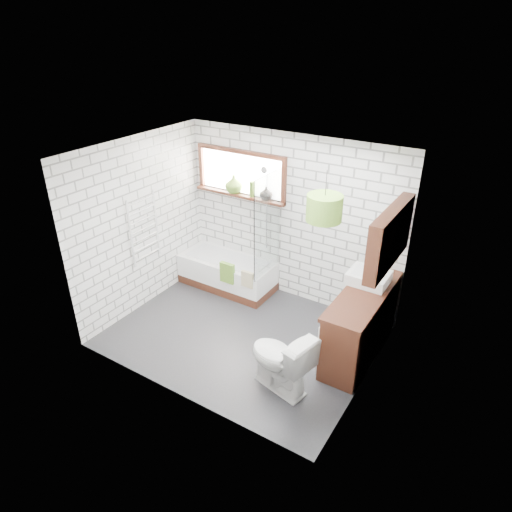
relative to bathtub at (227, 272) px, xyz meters
The scene contains 22 objects.
floor 1.36m from the bathtub, 46.02° to the right, with size 3.40×2.60×0.01m, color #27272A.
ceiling 2.63m from the bathtub, 46.02° to the right, with size 3.40×2.60×0.01m, color white.
wall_back 1.41m from the bathtub, 20.02° to the left, with size 3.40×0.01×2.50m, color white.
wall_front 2.65m from the bathtub, 67.69° to the right, with size 3.40×0.01×2.50m, color white.
wall_left 1.59m from the bathtub, 128.69° to the right, with size 0.01×2.60×2.50m, color white.
wall_right 2.98m from the bathtub, 20.11° to the right, with size 0.01×2.60×2.50m, color white.
window 1.58m from the bathtub, 74.47° to the left, with size 1.52×0.16×0.68m, color #35170E.
towel_radiator 1.54m from the bathtub, 127.02° to the right, with size 0.06×0.52×1.00m, color white.
mirror_cabinet 2.94m from the bathtub, ahead, with size 0.16×1.20×0.70m, color #35170E.
shower_riser 1.26m from the bathtub, 28.97° to the left, with size 0.02×0.02×1.30m, color silver.
bathtub is the anchor object (origin of this frame).
shower_screen 1.24m from the bathtub, ahead, with size 0.02×0.72×1.50m, color white.
towel_green 0.47m from the bathtub, 53.85° to the right, with size 0.23×0.06×0.32m, color #527C25.
towel_beige 0.73m from the bathtub, 29.01° to the right, with size 0.19×0.05×0.25m, color tan.
vanity 2.43m from the bathtub, 10.77° to the right, with size 0.50×1.55×0.89m, color #35170E.
basin 2.44m from the bathtub, ahead, with size 0.49×0.43×0.14m, color white.
tap 2.61m from the bathtub, ahead, with size 0.03×0.03×0.17m, color silver.
toilet 2.40m from the bathtub, 40.13° to the right, with size 0.79×0.45×0.81m, color white.
vase_olive 1.40m from the bathtub, 94.58° to the left, with size 0.26×0.26×0.27m, color #598127.
vase_dark 1.46m from the bathtub, 26.16° to the left, with size 0.19×0.19×0.20m, color black.
bottle 1.41m from the bathtub, 41.19° to the left, with size 0.07×0.07×0.23m, color #598127.
pendant 2.91m from the bathtub, 26.53° to the right, with size 0.38×0.38×0.28m, color #527C25.
Camera 1 is at (2.82, -4.15, 3.84)m, focal length 32.00 mm.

